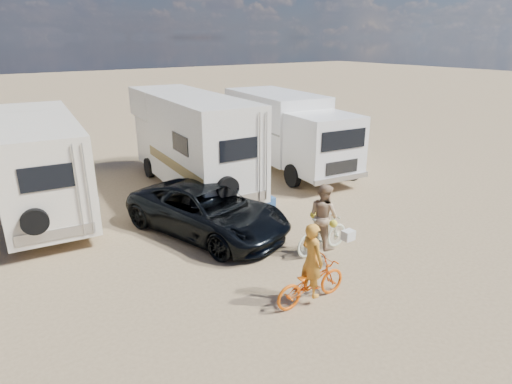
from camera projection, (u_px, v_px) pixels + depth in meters
ground at (329, 254)px, 11.01m from camera, size 140.00×140.00×0.00m
rv_main at (192, 143)px, 15.33m from camera, size 2.68×7.19×3.37m
rv_left at (42, 166)px, 13.27m from camera, size 2.92×7.19×2.99m
box_truck at (288, 133)px, 17.77m from camera, size 3.25×7.34×3.05m
dark_suv at (208, 210)px, 12.03m from camera, size 3.62×5.35×1.36m
bike_man at (311, 282)px, 8.91m from camera, size 1.73×0.65×0.90m
bike_woman at (323, 234)px, 10.98m from camera, size 1.69×0.51×1.01m
rider_man at (312, 267)px, 8.80m from camera, size 0.40×0.59×1.60m
rider_woman at (323, 222)px, 10.86m from camera, size 0.65×0.82×1.67m
bike_parked at (338, 169)px, 16.59m from camera, size 1.74×1.64×0.93m
cooler at (266, 204)px, 13.79m from camera, size 0.53×0.39×0.42m
crate at (222, 200)px, 14.23m from camera, size 0.52×0.52×0.33m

